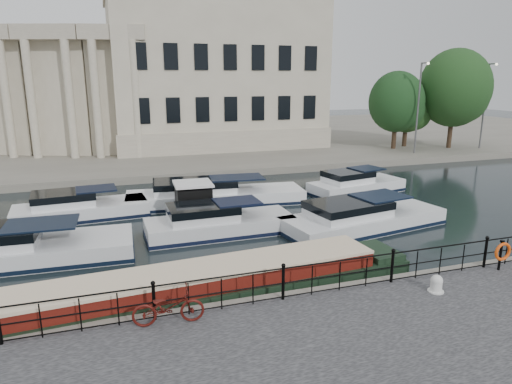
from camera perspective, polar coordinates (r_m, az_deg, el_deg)
ground_plane at (r=17.04m, az=0.52°, el=-11.56°), size 160.00×160.00×0.00m
far_bank at (r=54.22m, az=-12.94°, el=6.33°), size 120.00×42.00×0.55m
railing at (r=14.62m, az=3.42°, el=-10.95°), size 24.14×0.14×1.22m
civic_building at (r=49.38m, az=-14.06°, el=13.41°), size 53.55×31.84×16.85m
lamp_posts at (r=46.95m, az=23.39°, el=9.92°), size 8.24×1.55×8.07m
bicycle at (r=13.55m, az=-10.91°, el=-13.90°), size 2.09×0.88×1.07m
mooring_bollard at (r=16.33m, az=21.62°, el=-10.63°), size 0.52×0.52×0.59m
life_ring_post at (r=18.82m, az=28.43°, el=-6.62°), size 0.70×0.19×1.15m
narrowboat at (r=15.89m, az=-7.14°, el=-12.22°), size 16.12×3.30×1.58m
harbour_hut at (r=24.00m, az=-7.81°, el=-1.51°), size 2.73×2.31×2.16m
cabin_cruisers at (r=23.95m, az=-5.83°, el=-2.94°), size 27.47×10.78×1.99m
trees at (r=48.10m, az=21.23°, el=10.98°), size 11.51×7.95×9.52m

